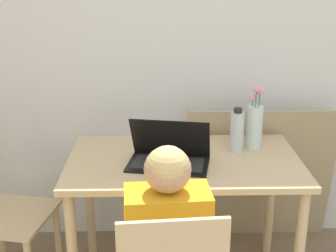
% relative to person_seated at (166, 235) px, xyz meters
% --- Properties ---
extents(wall_back, '(6.40, 0.05, 2.50)m').
position_rel_person_seated_xyz_m(wall_back, '(0.25, 1.09, 0.61)').
color(wall_back, white).
rests_on(wall_back, ground_plane).
extents(dining_table, '(1.14, 0.67, 0.72)m').
position_rel_person_seated_xyz_m(dining_table, '(0.10, 0.54, -0.01)').
color(dining_table, '#D6B784').
rests_on(dining_table, ground_plane).
extents(person_seated, '(0.35, 0.44, 1.03)m').
position_rel_person_seated_xyz_m(person_seated, '(0.00, 0.00, 0.00)').
color(person_seated, orange).
rests_on(person_seated, ground_plane).
extents(laptop, '(0.42, 0.30, 0.22)m').
position_rel_person_seated_xyz_m(laptop, '(0.02, 0.49, 0.14)').
color(laptop, black).
rests_on(laptop, dining_table).
extents(flower_vase, '(0.08, 0.08, 0.34)m').
position_rel_person_seated_xyz_m(flower_vase, '(0.47, 0.69, 0.22)').
color(flower_vase, silver).
rests_on(flower_vase, dining_table).
extents(water_bottle, '(0.07, 0.07, 0.23)m').
position_rel_person_seated_xyz_m(water_bottle, '(0.37, 0.64, 0.19)').
color(water_bottle, silver).
rests_on(water_bottle, dining_table).
extents(cardboard_panel, '(0.89, 0.13, 0.85)m').
position_rel_person_seated_xyz_m(cardboard_panel, '(0.58, 0.97, -0.21)').
color(cardboard_panel, tan).
rests_on(cardboard_panel, ground_plane).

